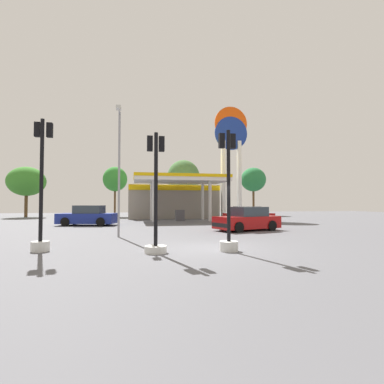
{
  "coord_description": "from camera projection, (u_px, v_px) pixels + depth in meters",
  "views": [
    {
      "loc": [
        -3.05,
        -11.49,
        1.84
      ],
      "look_at": [
        1.44,
        10.6,
        2.67
      ],
      "focal_mm": 27.42,
      "sensor_mm": 36.0,
      "label": 1
    }
  ],
  "objects": [
    {
      "name": "ground_plane",
      "position": [
        209.0,
        248.0,
        11.8
      ],
      "size": [
        90.0,
        90.0,
        0.0
      ],
      "primitive_type": "plane",
      "color": "#56565B",
      "rests_on": "ground"
    },
    {
      "name": "gas_station",
      "position": [
        173.0,
        199.0,
        35.0
      ],
      "size": [
        10.43,
        11.61,
        4.6
      ],
      "color": "gray",
      "rests_on": "ground"
    },
    {
      "name": "station_pole_sign",
      "position": [
        231.0,
        147.0,
        33.76
      ],
      "size": [
        3.86,
        0.56,
        12.95
      ],
      "color": "white",
      "rests_on": "ground"
    },
    {
      "name": "car_0",
      "position": [
        247.0,
        220.0,
        19.44
      ],
      "size": [
        4.71,
        3.0,
        1.57
      ],
      "color": "black",
      "rests_on": "ground"
    },
    {
      "name": "car_1",
      "position": [
        88.0,
        216.0,
        23.86
      ],
      "size": [
        4.82,
        2.81,
        1.62
      ],
      "color": "black",
      "rests_on": "ground"
    },
    {
      "name": "car_2",
      "position": [
        248.0,
        216.0,
        25.76
      ],
      "size": [
        4.31,
        2.08,
        1.52
      ],
      "color": "black",
      "rests_on": "ground"
    },
    {
      "name": "traffic_signal_0",
      "position": [
        41.0,
        202.0,
        11.18
      ],
      "size": [
        0.66,
        0.69,
        5.06
      ],
      "color": "silver",
      "rests_on": "ground"
    },
    {
      "name": "traffic_signal_1",
      "position": [
        156.0,
        211.0,
        10.81
      ],
      "size": [
        0.81,
        0.81,
        4.45
      ],
      "color": "silver",
      "rests_on": "ground"
    },
    {
      "name": "traffic_signal_2",
      "position": [
        228.0,
        209.0,
        11.22
      ],
      "size": [
        0.7,
        0.71,
        4.64
      ],
      "color": "silver",
      "rests_on": "ground"
    },
    {
      "name": "tree_0",
      "position": [
        27.0,
        181.0,
        37.81
      ],
      "size": [
        4.68,
        4.68,
        6.48
      ],
      "color": "brown",
      "rests_on": "ground"
    },
    {
      "name": "tree_1",
      "position": [
        115.0,
        179.0,
        39.22
      ],
      "size": [
        3.19,
        3.19,
        6.65
      ],
      "color": "brown",
      "rests_on": "ground"
    },
    {
      "name": "tree_2",
      "position": [
        183.0,
        178.0,
        41.69
      ],
      "size": [
        4.66,
        4.66,
        7.91
      ],
      "color": "brown",
      "rests_on": "ground"
    },
    {
      "name": "tree_3",
      "position": [
        253.0,
        180.0,
        43.85
      ],
      "size": [
        3.72,
        3.72,
        7.09
      ],
      "color": "brown",
      "rests_on": "ground"
    },
    {
      "name": "corner_streetlamp",
      "position": [
        119.0,
        161.0,
        15.66
      ],
      "size": [
        0.24,
        1.48,
        6.79
      ],
      "color": "gray",
      "rests_on": "ground"
    }
  ]
}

